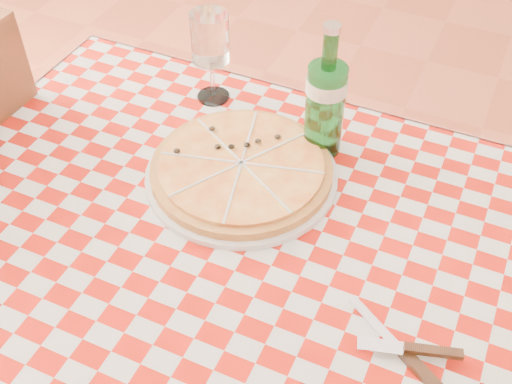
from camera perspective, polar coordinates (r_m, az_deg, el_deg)
dining_table at (r=1.21m, az=-0.31°, el=-7.45°), size 1.20×0.80×0.75m
tablecloth at (r=1.13m, az=-0.33°, el=-4.54°), size 1.30×0.90×0.01m
pizza_plate at (r=1.23m, az=-1.31°, el=2.11°), size 0.45×0.45×0.05m
water_bottle at (r=1.22m, az=6.26°, el=8.86°), size 0.09×0.09×0.28m
wine_glass at (r=1.38m, az=-4.00°, el=11.82°), size 0.08×0.08×0.21m
cutlery at (r=1.01m, az=12.96°, el=-13.45°), size 0.23×0.20×0.02m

